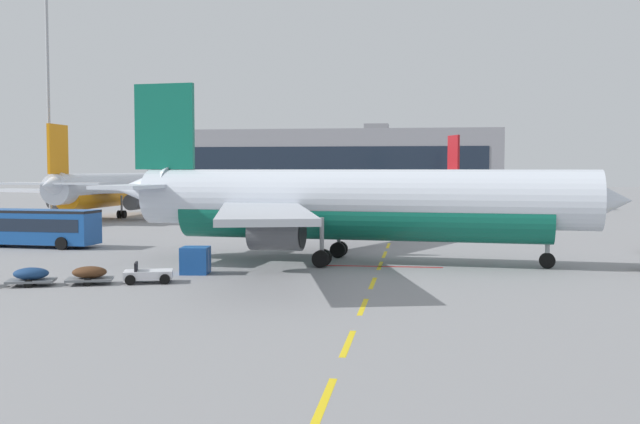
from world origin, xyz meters
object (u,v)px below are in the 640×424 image
at_px(airliner_foreground, 352,203).
at_px(uld_cargo_container, 195,260).
at_px(apron_shuttle_bus, 25,225).
at_px(baggage_train, 61,275).
at_px(apron_light_mast_near, 48,73).
at_px(airliner_far_center, 488,185).
at_px(airliner_mid_left, 108,189).

distance_m(airliner_foreground, uld_cargo_container, 11.28).
height_order(apron_shuttle_bus, baggage_train, apron_shuttle_bus).
bearing_deg(airliner_foreground, baggage_train, -141.77).
distance_m(uld_cargo_container, apron_light_mast_near, 51.13).
xyz_separation_m(uld_cargo_container, apron_light_mast_near, (-29.73, 38.17, 16.53)).
xyz_separation_m(apron_shuttle_bus, apron_light_mast_near, (-11.66, 25.66, 15.58)).
height_order(airliner_far_center, apron_shuttle_bus, airliner_far_center).
relative_size(airliner_far_center, apron_shuttle_bus, 2.69).
xyz_separation_m(apron_shuttle_bus, uld_cargo_container, (18.07, -12.51, -0.95)).
relative_size(airliner_foreground, airliner_far_center, 1.06).
distance_m(airliner_foreground, apron_light_mast_near, 51.63).
height_order(airliner_far_center, uld_cargo_container, airliner_far_center).
bearing_deg(airliner_far_center, uld_cargo_container, -108.78).
relative_size(apron_shuttle_bus, uld_cargo_container, 6.99).
xyz_separation_m(airliner_foreground, airliner_mid_left, (-35.26, 40.54, -0.32)).
height_order(airliner_foreground, apron_light_mast_near, apron_light_mast_near).
distance_m(airliner_foreground, airliner_far_center, 63.51).
xyz_separation_m(apron_shuttle_bus, baggage_train, (12.22, -17.57, -1.22)).
distance_m(airliner_foreground, apron_shuttle_bus, 27.56).
relative_size(airliner_foreground, apron_light_mast_near, 1.23).
relative_size(baggage_train, uld_cargo_container, 6.58).
bearing_deg(apron_shuttle_bus, apron_light_mast_near, 114.43).
bearing_deg(airliner_foreground, uld_cargo_container, -143.66).
bearing_deg(uld_cargo_container, apron_light_mast_near, 127.91).
relative_size(airliner_far_center, uld_cargo_container, 18.82).
relative_size(airliner_foreground, baggage_train, 3.03).
bearing_deg(baggage_train, uld_cargo_container, 40.87).
bearing_deg(airliner_foreground, apron_shuttle_bus, 167.19).
height_order(airliner_far_center, apron_light_mast_near, apron_light_mast_near).
distance_m(airliner_mid_left, apron_light_mast_near, 16.59).
height_order(airliner_foreground, airliner_mid_left, airliner_foreground).
bearing_deg(apron_light_mast_near, airliner_foreground, -39.55).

